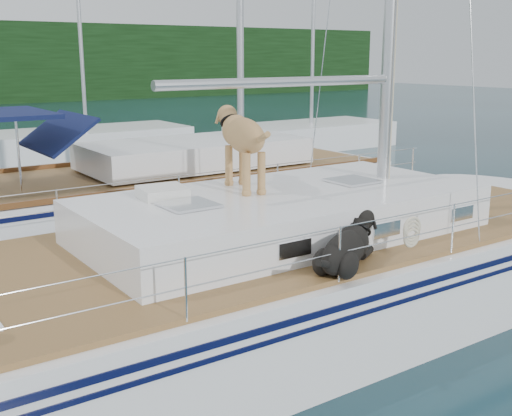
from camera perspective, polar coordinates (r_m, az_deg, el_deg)
ground at (r=8.43m, az=-2.06°, el=-11.36°), size 120.00×120.00×0.00m
main_sailboat at (r=8.22m, az=-1.53°, el=-6.86°), size 12.00×3.96×14.01m
neighbor_sailboat at (r=13.82m, az=-9.29°, el=1.10°), size 11.00×3.50×13.30m
bg_boat_center at (r=24.08m, az=-14.80°, el=5.63°), size 7.20×3.00×11.65m
bg_boat_east at (r=25.45m, az=4.91°, el=6.43°), size 6.40×3.00×11.65m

